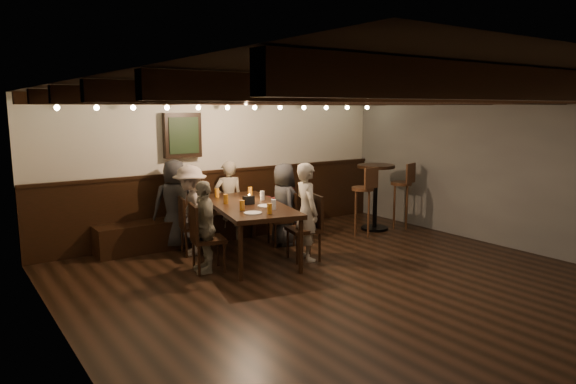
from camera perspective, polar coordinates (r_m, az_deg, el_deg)
room at (r=7.71m, az=-4.47°, el=1.00°), size 7.00×7.00×7.00m
dining_table at (r=7.54m, az=-4.51°, el=-1.79°), size 1.41×2.30×0.80m
chair_left_near at (r=7.90m, az=-10.45°, el=-4.90°), size 0.48×0.48×0.87m
chair_left_far at (r=7.04m, az=-8.96°, el=-6.48°), size 0.51×0.51×0.92m
chair_right_near at (r=8.29m, az=-0.66°, el=-4.08°), size 0.47×0.47×0.86m
chair_right_far at (r=7.48m, az=1.88°, el=-5.36°), size 0.52×0.52×0.95m
person_bench_left at (r=8.21m, az=-12.42°, el=-1.31°), size 0.77×0.59×1.40m
person_bench_centre at (r=8.55m, az=-6.63°, el=-0.98°), size 0.54×0.42×1.33m
person_bench_right at (r=8.69m, az=-0.63°, el=-0.98°), size 0.70×0.60×1.26m
person_left_near at (r=7.80m, az=-10.77°, el=-1.99°), size 0.69×0.97×1.36m
person_left_far at (r=6.95m, az=-9.28°, el=-3.81°), size 0.46×0.78×1.24m
person_right_near at (r=8.22m, az=-0.46°, el=-1.37°), size 0.55×0.72×1.32m
person_right_far at (r=7.40m, az=2.11°, el=-2.20°), size 0.45×0.58×1.42m
pint_a at (r=8.11m, az=-7.90°, el=-0.09°), size 0.07×0.07×0.14m
pint_b at (r=8.20m, az=-4.23°, el=0.09°), size 0.07×0.07×0.14m
pint_c at (r=7.53m, az=-6.93°, el=-0.80°), size 0.07×0.07×0.14m
pint_d at (r=7.80m, az=-2.86°, el=-0.39°), size 0.07×0.07×0.14m
pint_e at (r=7.03m, az=-5.12°, el=-1.49°), size 0.07×0.07×0.14m
pint_f at (r=7.07m, az=-1.62°, el=-1.40°), size 0.07×0.07×0.14m
pint_g at (r=6.79m, az=-2.07°, el=-1.85°), size 0.07×0.07×0.14m
plate_near at (r=6.83m, az=-3.94°, el=-2.34°), size 0.24×0.24×0.01m
plate_far at (r=7.31m, az=-2.45°, el=-1.55°), size 0.24×0.24×0.01m
condiment_caddy at (r=7.47m, az=-4.40°, el=-0.91°), size 0.15×0.10×0.12m
candle at (r=7.84m, az=-4.34°, el=-0.68°), size 0.05×0.05×0.05m
high_top_table at (r=9.34m, az=9.70°, el=0.53°), size 0.67×0.67×1.18m
bar_stool_left at (r=8.91m, az=8.28°, el=-2.03°), size 0.38×0.40×1.20m
bar_stool_right at (r=9.65m, az=12.42°, el=-1.27°), size 0.40×0.42×1.20m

